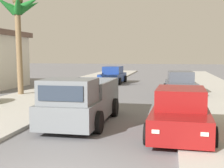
{
  "coord_description": "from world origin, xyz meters",
  "views": [
    {
      "loc": [
        2.34,
        -5.63,
        2.61
      ],
      "look_at": [
        -0.38,
        8.83,
        1.2
      ],
      "focal_mm": 49.37,
      "sensor_mm": 36.0,
      "label": 1
    }
  ],
  "objects": [
    {
      "name": "sidewalk_right",
      "position": [
        5.09,
        12.0,
        0.06
      ],
      "size": [
        5.0,
        60.0,
        0.12
      ],
      "primitive_type": "cube",
      "color": "#B2AFA8",
      "rests_on": "ground"
    },
    {
      "name": "car_left_near",
      "position": [
        2.7,
        4.43,
        0.71
      ],
      "size": [
        2.15,
        4.31,
        1.54
      ],
      "color": "maroon",
      "rests_on": "ground"
    },
    {
      "name": "car_left_mid",
      "position": [
        3.04,
        14.51,
        0.71
      ],
      "size": [
        2.2,
        4.34,
        1.54
      ],
      "color": "#474C56",
      "rests_on": "ground"
    },
    {
      "name": "pickup_truck",
      "position": [
        -0.94,
        5.5,
        0.81
      ],
      "size": [
        2.25,
        5.22,
        1.8
      ],
      "color": "slate",
      "rests_on": "ground"
    },
    {
      "name": "curb_right",
      "position": [
        3.99,
        12.0,
        0.05
      ],
      "size": [
        0.16,
        60.0,
        0.1
      ],
      "primitive_type": "cube",
      "color": "silver",
      "rests_on": "ground"
    },
    {
      "name": "sidewalk_left",
      "position": [
        -5.09,
        12.0,
        0.06
      ],
      "size": [
        5.0,
        60.0,
        0.12
      ],
      "primitive_type": "cube",
      "color": "#B2AFA8",
      "rests_on": "ground"
    },
    {
      "name": "curb_left",
      "position": [
        -3.99,
        12.0,
        0.05
      ],
      "size": [
        0.16,
        60.0,
        0.1
      ],
      "primitive_type": "cube",
      "color": "silver",
      "rests_on": "ground"
    },
    {
      "name": "car_right_near",
      "position": [
        -2.73,
        21.8,
        0.71
      ],
      "size": [
        2.17,
        4.32,
        1.54
      ],
      "color": "navy",
      "rests_on": "ground"
    },
    {
      "name": "palm_tree_left_fore",
      "position": [
        -6.91,
        12.37,
        5.12
      ],
      "size": [
        3.21,
        3.21,
        6.31
      ],
      "color": "brown",
      "rests_on": "ground"
    }
  ]
}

